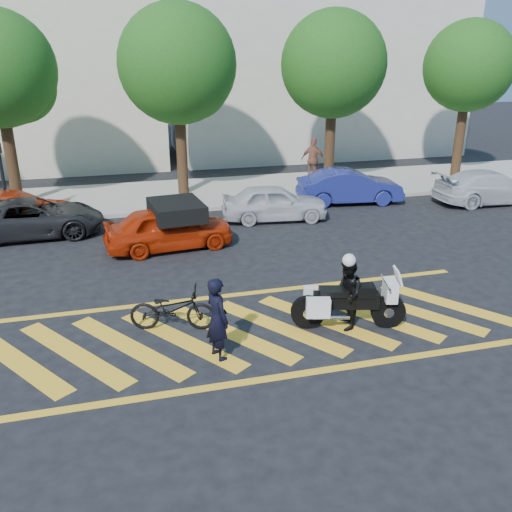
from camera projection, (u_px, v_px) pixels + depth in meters
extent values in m
plane|color=black|center=(258.00, 330.00, 12.03)|extent=(90.00, 90.00, 0.00)
cube|color=#9E998E|center=(184.00, 194.00, 22.83)|extent=(60.00, 5.00, 0.15)
cube|color=yellow|center=(17.00, 361.00, 10.83)|extent=(2.43, 3.21, 0.01)
cube|color=yellow|center=(74.00, 353.00, 11.10)|extent=(2.43, 3.21, 0.01)
cube|color=yellow|center=(129.00, 346.00, 11.36)|extent=(2.43, 3.21, 0.01)
cube|color=yellow|center=(181.00, 339.00, 11.62)|extent=(2.43, 3.21, 0.01)
cube|color=yellow|center=(231.00, 333.00, 11.89)|extent=(2.43, 3.21, 0.01)
cube|color=yellow|center=(279.00, 327.00, 12.15)|extent=(2.43, 3.21, 0.01)
cube|color=yellow|center=(325.00, 321.00, 12.42)|extent=(2.43, 3.21, 0.01)
cube|color=yellow|center=(369.00, 315.00, 12.68)|extent=(2.43, 3.21, 0.01)
cube|color=yellow|center=(411.00, 310.00, 12.94)|extent=(2.43, 3.21, 0.01)
cube|color=yellow|center=(451.00, 304.00, 13.21)|extent=(2.43, 3.21, 0.01)
cube|color=yellow|center=(283.00, 376.00, 10.32)|extent=(12.00, 0.20, 0.01)
cube|color=yellow|center=(238.00, 294.00, 13.74)|extent=(12.00, 0.20, 0.01)
cube|color=beige|center=(314.00, 54.00, 31.15)|extent=(16.00, 8.00, 11.00)
cylinder|color=black|center=(11.00, 156.00, 20.58)|extent=(0.44, 0.44, 4.00)
sphere|color=#235416|center=(18.00, 86.00, 20.08)|extent=(2.73, 2.73, 2.73)
cylinder|color=black|center=(182.00, 149.00, 22.13)|extent=(0.44, 0.44, 4.00)
sphere|color=#235416|center=(177.00, 64.00, 20.96)|extent=(4.60, 4.60, 4.60)
sphere|color=#235416|center=(192.00, 82.00, 21.62)|extent=(2.99, 2.99, 2.99)
cylinder|color=black|center=(330.00, 142.00, 23.69)|extent=(0.44, 0.44, 4.00)
sphere|color=#235416|center=(334.00, 64.00, 22.54)|extent=(4.40, 4.40, 4.40)
sphere|color=#235416|center=(343.00, 80.00, 23.19)|extent=(2.86, 2.86, 2.86)
cylinder|color=black|center=(460.00, 136.00, 25.25)|extent=(0.44, 0.44, 4.00)
sphere|color=#235416|center=(469.00, 66.00, 24.13)|extent=(4.00, 4.00, 4.00)
sphere|color=#235416|center=(475.00, 79.00, 24.76)|extent=(2.60, 2.60, 2.60)
cylinder|color=black|center=(3.00, 179.00, 18.74)|extent=(0.12, 0.12, 3.20)
imported|color=black|center=(217.00, 319.00, 10.68)|extent=(0.61, 0.74, 1.73)
imported|color=black|center=(173.00, 309.00, 11.89)|extent=(1.99, 1.11, 0.99)
cylinder|color=black|center=(308.00, 312.00, 12.01)|extent=(0.77, 0.34, 0.76)
cylinder|color=silver|center=(308.00, 312.00, 12.01)|extent=(0.27, 0.23, 0.23)
cylinder|color=black|center=(388.00, 311.00, 12.03)|extent=(0.77, 0.34, 0.76)
cylinder|color=silver|center=(388.00, 311.00, 12.03)|extent=(0.27, 0.23, 0.23)
cube|color=black|center=(346.00, 300.00, 11.92)|extent=(1.47, 0.64, 0.34)
cube|color=black|center=(363.00, 290.00, 11.84)|extent=(0.59, 0.46, 0.25)
cube|color=black|center=(334.00, 292.00, 11.84)|extent=(0.71, 0.53, 0.14)
cube|color=silver|center=(390.00, 290.00, 11.85)|extent=(0.36, 0.53, 0.46)
cube|color=silver|center=(315.00, 296.00, 12.20)|extent=(0.55, 0.33, 0.44)
cube|color=silver|center=(318.00, 308.00, 11.64)|extent=(0.55, 0.33, 0.44)
imported|color=black|center=(347.00, 294.00, 11.85)|extent=(0.79, 0.91, 1.62)
imported|color=#B32508|center=(169.00, 228.00, 16.68)|extent=(4.07, 2.01, 1.33)
imported|color=#A8280A|center=(14.00, 210.00, 18.61)|extent=(4.52, 2.00, 1.29)
imported|color=black|center=(32.00, 218.00, 17.80)|extent=(4.58, 2.23, 1.26)
imported|color=silver|center=(275.00, 203.00, 19.49)|extent=(3.94, 1.96, 1.29)
imported|color=navy|center=(350.00, 187.00, 21.59)|extent=(4.27, 1.94, 1.36)
imported|color=silver|center=(489.00, 187.00, 21.64)|extent=(4.54, 1.93, 1.31)
imported|color=#905541|center=(313.00, 160.00, 24.43)|extent=(1.18, 1.10, 1.94)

